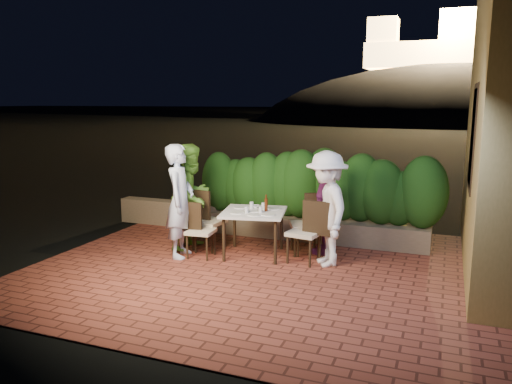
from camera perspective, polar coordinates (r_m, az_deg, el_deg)
The scene contains 31 objects.
ground at distance 7.33m, azimuth 0.08°, elevation -9.95°, with size 400.00×400.00×0.00m, color black.
terrace_floor at distance 7.79m, azimuth 1.42°, elevation -9.14°, with size 7.00×6.00×0.15m, color brown.
window_pane at distance 7.94m, azimuth 23.75°, elevation 5.70°, with size 0.08×1.00×1.40m, color black.
window_frame at distance 7.94m, azimuth 23.68°, elevation 5.70°, with size 0.06×1.15×1.55m, color black.
planter at distance 9.30m, azimuth 6.36°, elevation -4.18°, with size 4.20×0.55×0.40m, color #79674D.
hedge at distance 9.14m, azimuth 6.45°, elevation 0.38°, with size 4.00×0.70×1.10m, color #194212, non-canonical shape.
parapet at distance 10.44m, azimuth -9.77°, elevation -2.38°, with size 2.20×0.30×0.50m, color #79674D.
hill at distance 66.74m, azimuth 20.72°, elevation 4.10°, with size 52.00×40.00×22.00m, color black.
fortress at distance 66.89m, azimuth 21.54°, elevation 16.53°, with size 26.00×8.00×8.00m, color #FFCC7A, non-canonical shape.
dining_table at distance 8.26m, azimuth -0.25°, elevation -4.73°, with size 1.00×1.00×0.75m, color white, non-canonical shape.
plate_nw at distance 8.03m, azimuth -2.20°, elevation -2.37°, with size 0.22×0.22×0.01m, color white.
plate_sw at distance 8.43m, azimuth -1.81°, elevation -1.76°, with size 0.23×0.23×0.01m, color white.
plate_ne at distance 7.90m, azimuth 1.39°, elevation -2.58°, with size 0.24×0.24×0.01m, color white.
plate_se at distance 8.34m, azimuth 2.07°, elevation -1.89°, with size 0.24×0.24×0.01m, color white.
plate_centre at distance 8.16m, azimuth -0.23°, elevation -2.16°, with size 0.23×0.23×0.01m, color white.
plate_front at distance 7.88m, azimuth -0.21°, elevation -2.61°, with size 0.22×0.22×0.01m, color white.
glass_nw at distance 8.02m, azimuth -1.09°, elevation -2.04°, with size 0.06×0.06×0.11m, color silver.
glass_sw at distance 8.36m, azimuth -0.51°, elevation -1.50°, with size 0.06×0.06×0.11m, color silver.
glass_ne at distance 8.05m, azimuth 0.52°, elevation -2.01°, with size 0.06×0.06×0.10m, color silver.
glass_se at distance 8.27m, azimuth 0.88°, elevation -1.61°, with size 0.07×0.07×0.12m, color silver.
beer_bottle at distance 8.13m, azimuth 1.17°, elevation -1.26°, with size 0.05×0.05×0.28m, color #491D0C, non-canonical shape.
bowl at distance 8.43m, azimuth -0.18°, elevation -1.66°, with size 0.16×0.16×0.04m, color white.
chair_left_front at distance 8.20m, azimuth -6.33°, elevation -4.35°, with size 0.42×0.42×0.90m, color black, non-canonical shape.
chair_left_back at distance 8.60m, azimuth -5.41°, elevation -3.24°, with size 0.47×0.47×1.02m, color black, non-canonical shape.
chair_right_front at distance 7.90m, azimuth 5.52°, elevation -4.51°, with size 0.47×0.47×1.01m, color black, non-canonical shape.
chair_right_back at distance 8.35m, azimuth 5.67°, elevation -3.61°, with size 0.48×0.48×1.03m, color black, non-canonical shape.
diner_blue at distance 8.18m, azimuth -8.68°, elevation -1.02°, with size 0.68×0.44×1.85m, color #C6DAFF.
diner_green at distance 8.64m, azimuth -7.32°, elevation -0.51°, with size 0.88×0.69×1.81m, color #6AB639.
diner_white at distance 7.76m, azimuth 8.06°, elevation -1.89°, with size 1.15×0.66×1.79m, color white.
diner_purple at distance 8.36m, azimuth 7.97°, elevation -1.77°, with size 0.92×0.38×1.56m, color #6E2463.
parapet_lamp at distance 10.12m, azimuth -7.32°, elevation -0.86°, with size 0.10×0.10×0.14m, color orange.
Camera 1 is at (2.47, -6.41, 2.53)m, focal length 35.00 mm.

